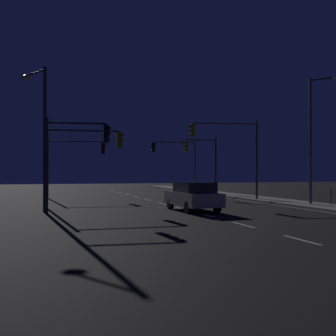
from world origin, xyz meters
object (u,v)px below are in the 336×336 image
Objects in this scene: car at (193,196)px; traffic_light_near_right at (228,143)px; traffic_light_mid_left at (176,155)px; street_lamp_far_end at (315,128)px; traffic_light_overhead_east at (76,147)px; traffic_light_far_center at (202,154)px; traffic_light_mid_right at (83,150)px; street_lamp_median at (41,125)px; traffic_light_far_right at (75,155)px.

traffic_light_near_right is (5.17, 6.81, 3.41)m from car.
street_lamp_far_end is (3.25, -18.49, 0.97)m from traffic_light_mid_left.
traffic_light_overhead_east is 0.96× the size of traffic_light_far_center.
traffic_light_mid_right is 3.25m from street_lamp_median.
street_lamp_median is at bearing 176.85° from street_lamp_far_end.
traffic_light_far_right is (-11.04, 0.09, -0.18)m from traffic_light_far_center.
street_lamp_median is at bearing 165.37° from car.
traffic_light_far_right is 12.31m from street_lamp_median.
traffic_light_mid_right is at bearing -91.74° from traffic_light_far_right.
traffic_light_near_right reaches higher than traffic_light_mid_right.
street_lamp_far_end is at bearing -80.03° from traffic_light_mid_left.
traffic_light_far_center is at bearing 67.21° from car.
traffic_light_mid_right is at bearing 144.44° from car.
traffic_light_near_right is 12.64m from traffic_light_far_right.
traffic_light_far_center reaches higher than traffic_light_mid_right.
traffic_light_near_right is 1.14× the size of traffic_light_far_center.
traffic_light_overhead_east is 2.61m from street_lamp_median.
traffic_light_far_right is at bearing -151.66° from traffic_light_mid_left.
street_lamp_median is at bearing -126.71° from traffic_light_mid_left.
traffic_light_mid_right is at bearing -138.65° from traffic_light_far_center.
traffic_light_near_right is 1.10× the size of traffic_light_mid_left.
car is 20.55m from traffic_light_mid_left.
traffic_light_far_right is at bearing 110.34° from car.
street_lamp_far_end reaches higher than traffic_light_near_right.
traffic_light_mid_left reaches higher than traffic_light_overhead_east.
traffic_light_far_right is (0.99, 13.53, 0.07)m from traffic_light_overhead_east.
traffic_light_far_right is at bearing 179.51° from traffic_light_far_center.
street_lamp_far_end is (3.32, -5.66, 0.60)m from traffic_light_near_right.
traffic_light_far_right is at bearing 145.22° from traffic_light_near_right.
street_lamp_far_end is at bearing -3.15° from street_lamp_median.
traffic_light_near_right is 13.03m from traffic_light_overhead_east.
street_lamp_median is (-13.11, -17.59, 0.77)m from traffic_light_mid_left.
car is 0.57× the size of street_lamp_far_end.
street_lamp_far_end is at bearing 7.73° from car.
traffic_light_mid_right is 14.33m from street_lamp_far_end.
traffic_light_far_center is 11.04m from traffic_light_far_right.
traffic_light_mid_right is 0.61× the size of street_lamp_far_end.
traffic_light_far_center is 1.04× the size of traffic_light_far_right.
traffic_light_mid_left is at bearing 75.05° from car.
street_lamp_far_end reaches higher than traffic_light_far_center.
traffic_light_overhead_east is 0.63× the size of street_lamp_median.
traffic_light_mid_left is (0.07, 12.83, -0.38)m from traffic_light_near_right.
traffic_light_mid_left is at bearing 89.69° from traffic_light_near_right.
traffic_light_near_right is 7.16m from traffic_light_far_center.
traffic_light_far_center is 0.66× the size of street_lamp_median.
traffic_light_mid_left is 11.86m from traffic_light_far_right.
traffic_light_near_right is at bearing 29.14° from traffic_light_overhead_east.
traffic_light_far_center is (0.61, -5.72, -0.19)m from traffic_light_mid_left.
traffic_light_mid_left is at bearing 59.19° from traffic_light_overhead_east.
street_lamp_median is (-13.04, -4.76, 0.39)m from traffic_light_near_right.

